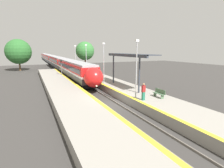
{
  "coord_description": "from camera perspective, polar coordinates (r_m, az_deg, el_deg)",
  "views": [
    {
      "loc": [
        -7.63,
        -16.5,
        5.91
      ],
      "look_at": [
        0.58,
        1.13,
        2.08
      ],
      "focal_mm": 28.0,
      "sensor_mm": 36.0,
      "label": 1
    }
  ],
  "objects": [
    {
      "name": "person_waiting",
      "position": [
        17.78,
        10.23,
        -2.38
      ],
      "size": [
        0.36,
        0.23,
        1.75
      ],
      "color": "#1E604C",
      "rests_on": "platform_right"
    },
    {
      "name": "station_canopy",
      "position": [
        23.61,
        5.41,
        8.97
      ],
      "size": [
        2.02,
        9.98,
        4.48
      ],
      "color": "#333842",
      "rests_on": "platform_right"
    },
    {
      "name": "platform_bench",
      "position": [
        19.3,
        15.2,
        -2.87
      ],
      "size": [
        0.44,
        1.59,
        0.89
      ],
      "color": "#4C6B4C",
      "rests_on": "platform_right"
    },
    {
      "name": "train",
      "position": [
        68.45,
        -18.7,
        7.4
      ],
      "size": [
        2.74,
        94.14,
        3.75
      ],
      "color": "black",
      "rests_on": "ground_plane"
    },
    {
      "name": "lamppost_farthest",
      "position": [
        42.83,
        -11.85,
        8.76
      ],
      "size": [
        0.36,
        0.2,
        6.03
      ],
      "color": "#9E9EA3",
      "rests_on": "platform_right"
    },
    {
      "name": "rail_left",
      "position": [
        18.82,
        -2.16,
        -6.94
      ],
      "size": [
        0.08,
        90.0,
        0.15
      ],
      "primitive_type": "cube",
      "color": "slate",
      "rests_on": "ground_plane"
    },
    {
      "name": "background_tree_left",
      "position": [
        56.3,
        -28.25,
        9.28
      ],
      "size": [
        6.95,
        6.95,
        8.85
      ],
      "color": "brown",
      "rests_on": "ground_plane"
    },
    {
      "name": "lamppost_mid",
      "position": [
        25.96,
        -2.74,
        7.59
      ],
      "size": [
        0.36,
        0.2,
        6.03
      ],
      "color": "#9E9EA3",
      "rests_on": "platform_right"
    },
    {
      "name": "rail_right",
      "position": [
        19.4,
        1.79,
        -6.39
      ],
      "size": [
        0.08,
        90.0,
        0.15
      ],
      "primitive_type": "cube",
      "color": "slate",
      "rests_on": "ground_plane"
    },
    {
      "name": "lamppost_near",
      "position": [
        18.12,
        7.98,
        5.96
      ],
      "size": [
        0.36,
        0.2,
        6.03
      ],
      "color": "#9E9EA3",
      "rests_on": "platform_right"
    },
    {
      "name": "ground_plane",
      "position": [
        19.12,
        -0.16,
        -6.88
      ],
      "size": [
        120.0,
        120.0,
        0.0
      ],
      "primitive_type": "plane",
      "color": "#383533"
    },
    {
      "name": "lamppost_far",
      "position": [
        34.3,
        -8.41,
        8.34
      ],
      "size": [
        0.36,
        0.2,
        6.03
      ],
      "color": "#9E9EA3",
      "rests_on": "platform_right"
    },
    {
      "name": "background_tree_right",
      "position": [
        56.04,
        -8.82,
        10.61
      ],
      "size": [
        5.76,
        5.76,
        8.42
      ],
      "color": "brown",
      "rests_on": "ground_plane"
    },
    {
      "name": "platform_left",
      "position": [
        17.8,
        -11.44,
        -6.96
      ],
      "size": [
        4.3,
        64.0,
        0.91
      ],
      "color": "gray",
      "rests_on": "ground_plane"
    },
    {
      "name": "railway_signal",
      "position": [
        37.02,
        -16.19,
        5.29
      ],
      "size": [
        0.28,
        0.28,
        3.92
      ],
      "color": "#59595E",
      "rests_on": "ground_plane"
    },
    {
      "name": "platform_right",
      "position": [
        20.83,
        9.51,
        -4.22
      ],
      "size": [
        4.37,
        64.0,
        0.91
      ],
      "color": "gray",
      "rests_on": "ground_plane"
    }
  ]
}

